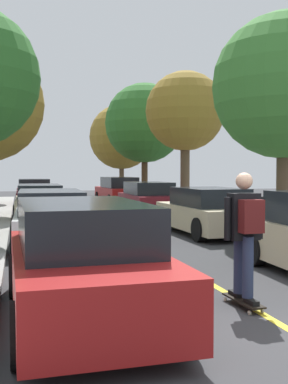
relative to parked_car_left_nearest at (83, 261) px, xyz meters
The scene contains 14 objects.
center_line 3.72m from the parked_car_left_nearest, 51.39° to the left, with size 0.12×39.20×0.01m, color gold.
parked_car_left_nearest is the anchor object (origin of this frame).
parked_car_left_near 6.36m from the parked_car_left_nearest, 89.99° to the left, with size 1.94×4.43×1.37m.
parked_car_left_far 13.05m from the parked_car_left_nearest, 90.00° to the left, with size 1.94×4.72×1.33m.
parked_car_left_farthest 19.54m from the parked_car_left_nearest, 90.00° to the left, with size 1.83×4.00×1.43m.
parked_car_right_near 8.40m from the parked_car_left_nearest, 57.17° to the left, with size 1.96×4.20×1.37m.
parked_car_right_far 14.31m from the parked_car_left_nearest, 71.46° to the left, with size 1.94×4.32×1.38m.
parked_car_right_farthest 20.39m from the parked_car_left_nearest, 77.10° to the left, with size 1.95×4.75×1.51m.
street_tree_right_nearest 9.65m from the parked_car_left_nearest, 43.47° to the left, with size 4.10×4.10×6.16m.
street_tree_right_near 16.38m from the parked_car_left_nearest, 65.83° to the left, with size 3.57×3.57×6.19m.
street_tree_right_far 23.02m from the parked_car_left_nearest, 73.27° to the left, with size 4.71×4.71×6.91m.
street_tree_right_farthest 29.25m from the parked_car_left_nearest, 77.01° to the left, with size 4.69×4.69×6.52m.
skateboard 2.27m from the parked_car_left_nearest, ahead, with size 0.26×0.85×0.10m.
skateboarder 2.21m from the parked_car_left_nearest, ahead, with size 0.58×0.70×1.74m.
Camera 1 is at (-3.06, -4.85, 1.87)m, focal length 44.94 mm.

